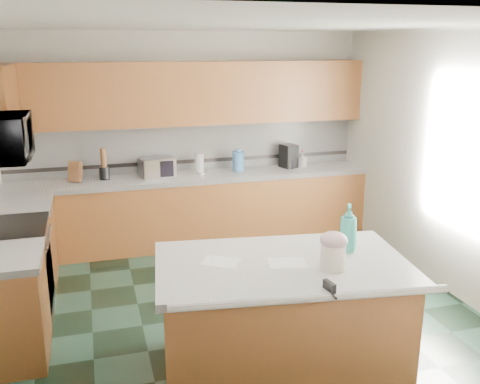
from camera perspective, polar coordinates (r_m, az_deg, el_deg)
name	(u,v)px	position (r m, az deg, el deg)	size (l,w,h in m)	color
floor	(235,313)	(5.35, -0.52, -12.75)	(4.60, 4.60, 0.00)	black
ceiling	(234,23)	(4.72, -0.60, 17.55)	(4.60, 4.60, 0.00)	white
wall_back	(188,138)	(7.08, -5.61, 5.79)	(4.60, 0.04, 2.70)	silver
wall_front	(357,285)	(2.81, 12.37, -9.65)	(4.60, 0.04, 2.70)	silver
wall_right	(453,164)	(5.90, 21.73, 2.83)	(0.04, 4.60, 2.70)	silver
back_base_cab	(194,212)	(6.99, -4.93, -2.09)	(4.60, 0.60, 0.86)	#3F210D
back_countertop	(193,177)	(6.86, -5.02, 1.58)	(4.60, 0.64, 0.06)	silver
back_upper_cab	(189,93)	(6.82, -5.45, 10.44)	(4.60, 0.33, 0.78)	#3F210D
back_backsplash	(188,147)	(7.07, -5.54, 4.83)	(4.60, 0.02, 0.63)	silver
back_accent_band	(189,161)	(7.10, -5.49, 3.28)	(4.60, 0.01, 0.05)	black
left_base_cab_rear	(25,246)	(6.24, -21.98, -5.36)	(0.60, 0.82, 0.86)	#3F210D
left_counter_rear	(20,205)	(6.10, -22.41, -1.31)	(0.64, 0.82, 0.06)	silver
left_base_cab_front	(7,312)	(4.84, -23.64, -11.60)	(0.60, 0.72, 0.86)	#3F210D
left_counter_front	(0,259)	(4.66, -24.25, -6.53)	(0.64, 0.72, 0.06)	silver
range_body	(17,274)	(5.51, -22.74, -8.09)	(0.60, 0.76, 0.88)	#B7B7BC
range_oven_door	(49,275)	(5.49, -19.67, -8.30)	(0.02, 0.68, 0.55)	black
range_cooktop	(11,228)	(5.35, -23.24, -3.56)	(0.62, 0.78, 0.04)	black
range_handle	(49,237)	(5.35, -19.71, -4.54)	(0.02, 0.02, 0.66)	#B7B7BC
microwave	(0,138)	(5.16, -24.22, 5.23)	(0.73, 0.50, 0.41)	#B7B7BC
island_base	(281,319)	(4.36, 4.40, -13.37)	(1.83, 1.04, 0.86)	#3F210D
island_top	(282,265)	(4.15, 4.53, -7.80)	(1.93, 1.14, 0.06)	silver
island_bullnose	(312,298)	(3.67, 7.70, -11.15)	(0.06, 0.06, 1.93)	silver
treat_jar	(333,257)	(4.03, 9.87, -6.80)	(0.18, 0.18, 0.19)	white
treat_jar_lid	(334,240)	(3.98, 9.96, -5.10)	(0.20, 0.20, 0.13)	#D6A7AE
treat_jar_knob	(334,235)	(3.97, 9.99, -4.49)	(0.02, 0.02, 0.07)	tan
treat_jar_knob_end_l	(330,235)	(3.95, 9.55, -4.54)	(0.04, 0.04, 0.04)	tan
treat_jar_knob_end_r	(338,234)	(3.98, 10.42, -4.44)	(0.04, 0.04, 0.04)	tan
soap_bottle_island	(348,228)	(4.36, 11.47, -3.76)	(0.15, 0.15, 0.39)	teal
paper_sheet_a	(287,263)	(4.12, 5.01, -7.53)	(0.29, 0.22, 0.00)	white
paper_sheet_b	(221,262)	(4.13, -2.07, -7.45)	(0.28, 0.21, 0.00)	white
clamp_body	(329,289)	(3.72, 9.50, -10.16)	(0.03, 0.11, 0.10)	black
clamp_handle	(334,296)	(3.68, 9.95, -10.87)	(0.02, 0.02, 0.08)	black
knife_block	(75,172)	(6.76, -17.19, 2.08)	(0.14, 0.11, 0.25)	#472814
utensil_crock	(104,173)	(6.80, -14.26, 1.97)	(0.13, 0.13, 0.16)	black
utensil_bundle	(103,158)	(6.76, -14.37, 3.59)	(0.07, 0.07, 0.23)	#472814
toaster_oven	(157,167)	(6.81, -8.84, 2.64)	(0.42, 0.28, 0.24)	#B7B7BC
toaster_oven_door	(158,169)	(6.68, -8.69, 2.40)	(0.38, 0.01, 0.20)	black
paper_towel	(199,163)	(6.94, -4.34, 3.08)	(0.11, 0.11, 0.25)	white
paper_towel_base	(200,172)	(6.97, -4.32, 2.13)	(0.17, 0.17, 0.01)	#B7B7BC
water_jug	(238,161)	(7.02, -0.17, 3.29)	(0.16, 0.16, 0.26)	#4479B2
water_jug_neck	(238,150)	(6.99, -0.17, 4.48)	(0.07, 0.07, 0.04)	#4479B2
coffee_maker	(289,156)	(7.26, 5.21, 3.85)	(0.18, 0.20, 0.31)	black
coffee_carafe	(290,163)	(7.24, 5.32, 3.06)	(0.13, 0.13, 0.13)	black
soap_bottle_back	(302,160)	(7.31, 6.64, 3.46)	(0.09, 0.09, 0.21)	white
soap_back_cap	(302,151)	(7.29, 6.67, 4.37)	(0.02, 0.02, 0.03)	red
window_light_proxy	(465,153)	(5.70, 22.84, 3.85)	(0.02, 1.40, 1.10)	white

